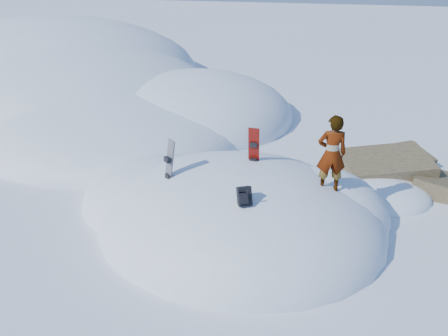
% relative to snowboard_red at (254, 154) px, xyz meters
% --- Properties ---
extents(ground, '(120.00, 120.00, 0.00)m').
position_rel_snowboard_red_xyz_m(ground, '(-0.17, -0.70, -1.62)').
color(ground, white).
rests_on(ground, ground).
extents(snow_mound, '(8.00, 6.00, 3.00)m').
position_rel_snowboard_red_xyz_m(snow_mound, '(-0.34, -0.46, -1.62)').
color(snow_mound, white).
rests_on(snow_mound, ground).
extents(snow_ridge, '(21.50, 18.50, 6.40)m').
position_rel_snowboard_red_xyz_m(snow_ridge, '(-10.61, 9.15, -1.62)').
color(snow_ridge, white).
rests_on(snow_ridge, ground).
extents(rock_outcrop, '(4.68, 4.41, 1.68)m').
position_rel_snowboard_red_xyz_m(rock_outcrop, '(3.55, 2.31, -1.60)').
color(rock_outcrop, brown).
rests_on(rock_outcrop, ground).
extents(snowboard_red, '(0.27, 0.21, 1.43)m').
position_rel_snowboard_red_xyz_m(snowboard_red, '(0.00, 0.00, 0.00)').
color(snowboard_red, red).
rests_on(snowboard_red, snow_mound).
extents(snowboard_dark, '(0.38, 0.38, 1.45)m').
position_rel_snowboard_red_xyz_m(snowboard_dark, '(-1.80, -1.07, -0.14)').
color(snowboard_dark, black).
rests_on(snowboard_dark, snow_mound).
extents(backpack, '(0.40, 0.45, 0.47)m').
position_rel_snowboard_red_xyz_m(backpack, '(0.18, -1.95, -0.09)').
color(backpack, black).
rests_on(backpack, snow_mound).
extents(gear_pile, '(0.80, 0.63, 0.21)m').
position_rel_snowboard_red_xyz_m(gear_pile, '(-2.53, -1.87, -1.51)').
color(gear_pile, black).
rests_on(gear_pile, ground).
extents(person, '(0.72, 0.55, 1.78)m').
position_rel_snowboard_red_xyz_m(person, '(1.83, -0.51, 0.42)').
color(person, slate).
rests_on(person, snow_mound).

